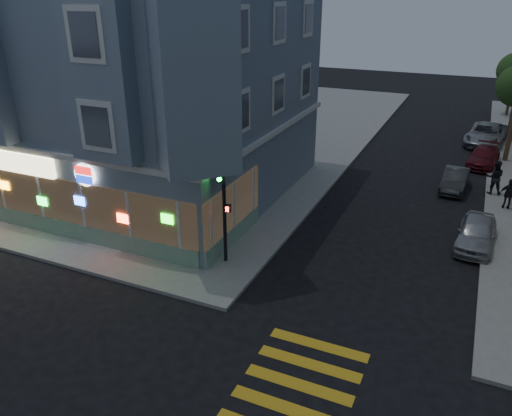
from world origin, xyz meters
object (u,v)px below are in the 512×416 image
Objects in this scene: traffic_signal at (223,193)px; parked_car_d at (486,134)px; parked_car_c at (484,157)px; pedestrian_b at (509,194)px; pedestrian_a at (495,177)px; parked_car_a at (476,233)px; parked_car_b at (455,180)px.

parked_car_d is at bearing 47.86° from traffic_signal.
pedestrian_b is at bearing -73.09° from parked_car_c.
pedestrian_a is at bearing 31.59° from traffic_signal.
parked_car_d is at bearing 93.46° from parked_car_a.
traffic_signal is at bearing 46.11° from pedestrian_a.
parked_car_a is (-0.60, -6.62, -0.43)m from pedestrian_a.
traffic_signal is at bearing 39.07° from pedestrian_b.
parked_car_a is 6.87m from parked_car_b.
traffic_signal reaches higher than pedestrian_b.
parked_car_c is at bearing -89.34° from pedestrian_a.
pedestrian_b reaches higher than parked_car_c.
pedestrian_b is 4.92m from parked_car_a.
pedestrian_b is 0.41× the size of parked_car_a.
parked_car_a is 1.07× the size of parked_car_b.
parked_car_a is at bearing 79.05° from pedestrian_a.
pedestrian_b is at bearing 104.60° from pedestrian_a.
parked_car_d is at bearing 85.59° from parked_car_b.
parked_car_d reaches higher than parked_car_c.
parked_car_a reaches higher than parked_car_b.
traffic_signal is (-9.25, -5.94, 2.52)m from parked_car_a.
pedestrian_b reaches higher than parked_car_a.
pedestrian_b is 3.34m from parked_car_b.
pedestrian_b reaches higher than parked_car_b.
parked_car_a is 0.95× the size of parked_car_c.
pedestrian_b is at bearing -76.55° from parked_car_d.
parked_car_b is at bearing -89.96° from parked_car_d.
parked_car_b is (-1.96, 0.12, -0.49)m from pedestrian_a.
parked_car_d is (0.00, 5.20, 0.15)m from parked_car_c.
traffic_signal reaches higher than parked_car_d.
parked_car_d is 1.18× the size of traffic_signal.
pedestrian_a is 0.52× the size of parked_car_b.
parked_car_a is 11.94m from parked_car_c.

